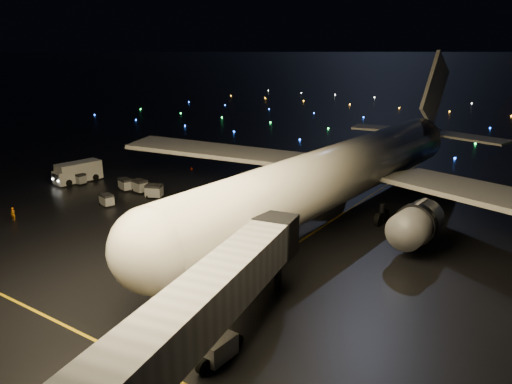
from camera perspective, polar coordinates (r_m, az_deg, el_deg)
lane_centre at (r=53.17m, az=5.80°, el=-5.15°), size 0.25×80.00×0.02m
airliner at (r=59.42m, az=11.34°, el=6.25°), size 69.08×66.03×18.51m
pushback_tug at (r=34.62m, az=-6.45°, el=-16.03°), size 4.78×2.65×2.23m
belt_loader at (r=46.36m, az=-5.47°, el=-6.53°), size 6.46×2.84×3.03m
service_truck at (r=77.87m, az=-19.58°, el=2.20°), size 3.73×8.30×2.95m
crew_a at (r=64.03m, az=-26.02°, el=-2.26°), size 0.66×0.54×1.55m
crew_c at (r=59.60m, az=-10.57°, el=-1.95°), size 0.65×1.17×1.88m
safety_cone_0 at (r=58.51m, az=-1.48°, el=-2.72°), size 0.52×0.52×0.52m
safety_cone_1 at (r=63.07m, az=4.34°, el=-1.32°), size 0.56×0.56×0.48m
safety_cone_2 at (r=65.98m, az=-5.17°, el=-0.49°), size 0.62×0.62×0.53m
safety_cone_3 at (r=81.42m, az=-7.38°, el=2.76°), size 0.54×0.54×0.48m
taxiway_lights at (r=140.50m, az=19.45°, el=7.83°), size 164.00×92.00×0.36m
baggage_cart_0 at (r=70.09m, az=-13.14°, el=0.68°), size 2.27×1.77×1.74m
baggage_cart_1 at (r=67.21m, az=-11.57°, el=0.10°), size 2.50×2.19×1.77m
baggage_cart_2 at (r=65.36m, az=-16.69°, el=-0.88°), size 2.00×1.61×1.50m
baggage_cart_3 at (r=71.52m, az=-14.69°, el=0.85°), size 2.22×1.81×1.65m
baggage_cart_4 at (r=76.72m, az=-19.55°, el=1.44°), size 1.82×1.29×1.52m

